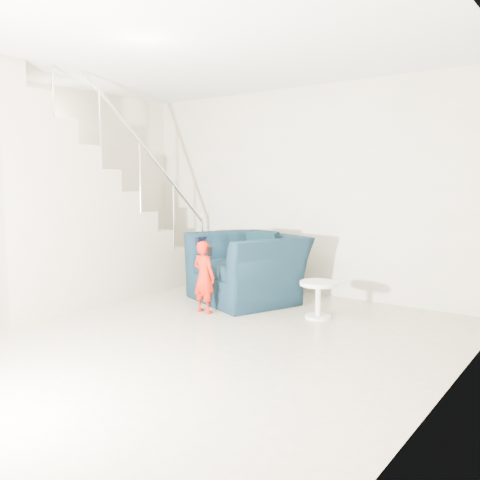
{
  "coord_description": "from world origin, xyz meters",
  "views": [
    {
      "loc": [
        3.36,
        -3.16,
        1.48
      ],
      "look_at": [
        0.15,
        1.2,
        0.85
      ],
      "focal_mm": 38.0,
      "sensor_mm": 36.0,
      "label": 1
    }
  ],
  "objects_px": {
    "toddler": "(204,277)",
    "side_table": "(318,294)",
    "armchair": "(247,268)",
    "staircase": "(67,225)"
  },
  "relations": [
    {
      "from": "toddler",
      "to": "side_table",
      "type": "distance_m",
      "value": 1.28
    },
    {
      "from": "armchair",
      "to": "toddler",
      "type": "bearing_deg",
      "value": -72.24
    },
    {
      "from": "side_table",
      "to": "toddler",
      "type": "bearing_deg",
      "value": -154.49
    },
    {
      "from": "armchair",
      "to": "staircase",
      "type": "relative_size",
      "value": 0.35
    },
    {
      "from": "toddler",
      "to": "staircase",
      "type": "relative_size",
      "value": 0.23
    },
    {
      "from": "armchair",
      "to": "staircase",
      "type": "distance_m",
      "value": 2.27
    },
    {
      "from": "armchair",
      "to": "side_table",
      "type": "xyz_separation_m",
      "value": [
        1.1,
        -0.22,
        -0.14
      ]
    },
    {
      "from": "armchair",
      "to": "toddler",
      "type": "xyz_separation_m",
      "value": [
        -0.05,
        -0.77,
        -0.01
      ]
    },
    {
      "from": "toddler",
      "to": "side_table",
      "type": "relative_size",
      "value": 2.03
    },
    {
      "from": "side_table",
      "to": "armchair",
      "type": "bearing_deg",
      "value": 168.91
    }
  ]
}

